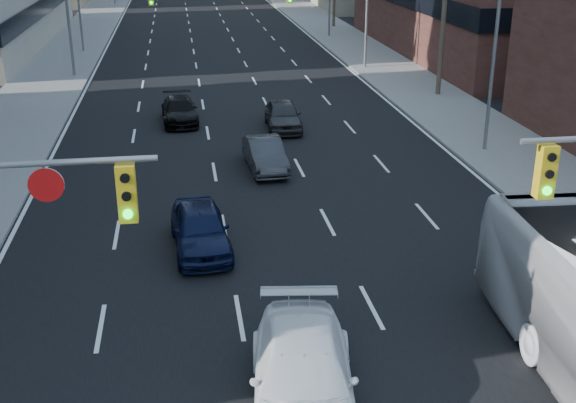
# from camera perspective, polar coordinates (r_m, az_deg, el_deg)

# --- Properties ---
(signal_far_left) EXTENTS (6.09, 0.33, 6.00)m
(signal_far_left) POSITION_cam_1_polar(r_m,az_deg,el_deg) (50.21, -14.33, 14.38)
(signal_far_left) COLOR slate
(signal_far_left) RESTS_ON ground
(signal_far_right) EXTENTS (6.09, 0.33, 6.00)m
(signal_far_right) POSITION_cam_1_polar(r_m,az_deg,el_deg) (51.12, 3.66, 15.08)
(signal_far_right) COLOR slate
(signal_far_right) RESTS_ON ground
(streetlight_right_near) EXTENTS (2.03, 0.22, 9.00)m
(streetlight_right_near) POSITION_cam_1_polar(r_m,az_deg,el_deg) (32.91, 15.83, 12.21)
(streetlight_right_near) COLOR slate
(streetlight_right_near) RESTS_ON ground
(white_van) EXTENTS (2.91, 5.72, 1.59)m
(white_van) POSITION_cam_1_polar(r_m,az_deg,el_deg) (15.73, 1.20, -13.71)
(white_van) COLOR white
(white_van) RESTS_ON ground
(sedan_blue) EXTENTS (2.01, 4.39, 1.46)m
(sedan_blue) POSITION_cam_1_polar(r_m,az_deg,el_deg) (22.99, -6.97, -2.14)
(sedan_blue) COLOR black
(sedan_blue) RESTS_ON ground
(sedan_grey_center) EXTENTS (1.64, 4.08, 1.32)m
(sedan_grey_center) POSITION_cam_1_polar(r_m,az_deg,el_deg) (30.34, -1.82, 3.73)
(sedan_grey_center) COLOR #303032
(sedan_grey_center) RESTS_ON ground
(sedan_black_far) EXTENTS (1.97, 4.44, 1.27)m
(sedan_black_far) POSITION_cam_1_polar(r_m,az_deg,el_deg) (38.07, -8.57, 7.12)
(sedan_black_far) COLOR black
(sedan_black_far) RESTS_ON ground
(sedan_grey_right) EXTENTS (1.89, 4.27, 1.43)m
(sedan_grey_right) POSITION_cam_1_polar(r_m,az_deg,el_deg) (36.42, -0.40, 6.84)
(sedan_grey_right) COLOR #2C2D2F
(sedan_grey_right) RESTS_ON ground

